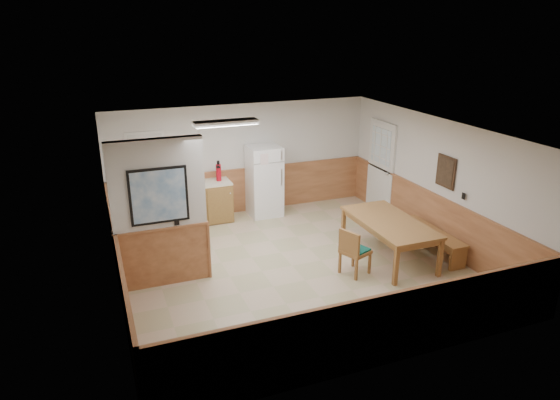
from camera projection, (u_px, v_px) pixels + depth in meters
name	position (u px, v px, depth m)	size (l,w,h in m)	color
ground	(292.00, 266.00, 9.08)	(6.00, 6.00, 0.00)	tan
ceiling	(293.00, 130.00, 8.23)	(6.00, 6.00, 0.02)	white
back_wall	(242.00, 159.00, 11.29)	(6.00, 0.02, 2.50)	silver
right_wall	(435.00, 182.00, 9.67)	(0.02, 6.00, 2.50)	silver
left_wall	(112.00, 225.00, 7.64)	(0.02, 6.00, 2.50)	silver
wainscot_back	(243.00, 191.00, 11.53)	(6.00, 0.04, 1.00)	#B87749
wainscot_right	(431.00, 218.00, 9.92)	(0.04, 6.00, 1.00)	#B87749
wainscot_left	(119.00, 269.00, 7.90)	(0.04, 6.00, 1.00)	#B87749
partition_wall	(160.00, 216.00, 8.07)	(1.50, 0.20, 2.50)	silver
kitchen_counter	(194.00, 203.00, 10.87)	(2.20, 0.61, 1.00)	olive
exterior_door	(381.00, 167.00, 11.40)	(0.07, 1.02, 2.15)	silver
kitchen_window	(146.00, 155.00, 10.45)	(0.80, 0.04, 1.00)	silver
wall_painting	(446.00, 172.00, 9.30)	(0.04, 0.50, 0.60)	#372416
fluorescent_fixture	(226.00, 123.00, 9.12)	(1.20, 0.30, 0.09)	silver
refrigerator	(264.00, 181.00, 11.25)	(0.71, 0.72, 1.60)	white
dining_table	(389.00, 225.00, 9.17)	(1.02, 2.02, 0.75)	#986537
dining_bench	(432.00, 235.00, 9.51)	(0.36, 1.63, 0.45)	#986537
dining_chair	(352.00, 249.00, 8.59)	(0.70, 0.59, 0.85)	#986537
fire_extinguisher	(219.00, 172.00, 10.87)	(0.15, 0.15, 0.45)	#B60919
soap_bottle	(151.00, 183.00, 10.40)	(0.07, 0.07, 0.22)	#177F2C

